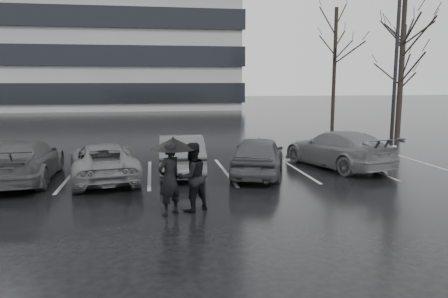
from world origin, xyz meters
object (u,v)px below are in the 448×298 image
car_west_b (103,162)px  lamp_post (396,58)px  car_main (258,156)px  pedestrian_right (192,177)px  tree_ne (402,79)px  pedestrian_left (169,179)px  car_west_a (181,154)px  car_west_c (23,160)px  tree_east (401,69)px  tree_north (334,68)px  car_east (337,149)px

car_west_b → lamp_post: 14.47m
car_main → pedestrian_right: (-2.72, -3.91, 0.18)m
car_west_b → tree_ne: bearing=-156.0°
car_main → pedestrian_left: (-3.31, -4.16, 0.20)m
car_main → car_west_b: bearing=17.6°
car_west_a → car_west_b: car_west_a is taller
car_west_c → lamp_post: size_ratio=0.52×
car_west_c → tree_east: (18.37, 7.98, 3.27)m
car_west_a → pedestrian_left: pedestrian_left is taller
car_west_b → tree_north: 21.49m
pedestrian_left → tree_ne: 23.22m
lamp_post → car_main: bearing=-149.6°
car_west_a → tree_east: 15.43m
car_west_c → pedestrian_right: bearing=139.2°
car_west_a → car_west_c: 5.34m
car_main → car_west_b: size_ratio=0.92×
pedestrian_right → lamp_post: (10.55, 8.51, 3.53)m
lamp_post → tree_ne: 9.26m
car_west_b → car_west_c: bearing=-14.8°
car_west_a → pedestrian_left: 4.96m
car_west_a → pedestrian_left: (-0.61, -4.92, 0.20)m
car_west_b → pedestrian_left: (2.08, -4.27, 0.29)m
car_west_c → pedestrian_left: 6.52m
tree_east → tree_ne: size_ratio=1.14×
car_west_c → tree_north: tree_north is taller
tree_east → tree_ne: bearing=58.0°
car_main → tree_ne: 18.01m
car_main → pedestrian_left: pedestrian_left is taller
car_west_b → car_east: bearing=175.8°
car_main → tree_ne: bearing=-117.5°
tree_east → tree_north: tree_north is taller
car_west_b → tree_east: 18.07m
car_west_b → tree_east: tree_east is taller
car_main → tree_north: 18.29m
tree_east → pedestrian_left: bearing=-137.6°
pedestrian_right → tree_east: tree_east is taller
car_east → tree_ne: 15.01m
tree_east → pedestrian_right: bearing=-136.9°
car_west_b → car_west_c: 2.64m
car_west_b → pedestrian_right: size_ratio=2.54×
car_west_c → tree_east: bearing=-158.6°
car_main → car_west_b: (-5.40, 0.11, -0.08)m
pedestrian_right → tree_east: 18.16m
car_west_b → tree_north: tree_north is taller
car_east → pedestrian_right: bearing=20.5°
car_west_c → car_east: 11.47m
car_west_b → tree_ne: tree_ne is taller
car_west_a → car_east: 6.13m
pedestrian_right → tree_north: 22.95m
car_west_c → pedestrian_right: 6.79m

